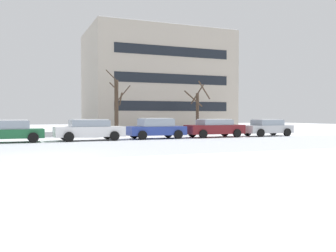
{
  "coord_description": "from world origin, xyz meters",
  "views": [
    {
      "loc": [
        -1.09,
        -15.62,
        1.65
      ],
      "look_at": [
        7.56,
        5.83,
        1.03
      ],
      "focal_mm": 39.9,
      "sensor_mm": 36.0,
      "label": 1
    }
  ],
  "objects_px": {
    "parked_car_blue": "(156,128)",
    "parked_car_silver": "(267,127)",
    "parked_car_maroon": "(214,128)",
    "parked_car_green": "(11,131)",
    "parked_car_white": "(89,129)"
  },
  "relations": [
    {
      "from": "parked_car_green",
      "to": "parked_car_maroon",
      "type": "xyz_separation_m",
      "value": [
        14.6,
        0.36,
        0.02
      ]
    },
    {
      "from": "parked_car_white",
      "to": "parked_car_maroon",
      "type": "xyz_separation_m",
      "value": [
        9.74,
        0.25,
        -0.01
      ]
    },
    {
      "from": "parked_car_green",
      "to": "parked_car_white",
      "type": "height_order",
      "value": "parked_car_white"
    },
    {
      "from": "parked_car_silver",
      "to": "parked_car_white",
      "type": "bearing_deg",
      "value": -179.49
    },
    {
      "from": "parked_car_maroon",
      "to": "parked_car_silver",
      "type": "bearing_deg",
      "value": -1.44
    },
    {
      "from": "parked_car_blue",
      "to": "parked_car_silver",
      "type": "xyz_separation_m",
      "value": [
        9.74,
        -0.08,
        -0.05
      ]
    },
    {
      "from": "parked_car_maroon",
      "to": "parked_car_silver",
      "type": "xyz_separation_m",
      "value": [
        4.87,
        -0.12,
        -0.02
      ]
    },
    {
      "from": "parked_car_maroon",
      "to": "parked_car_blue",
      "type": "bearing_deg",
      "value": -179.55
    },
    {
      "from": "parked_car_green",
      "to": "parked_car_silver",
      "type": "height_order",
      "value": "parked_car_green"
    },
    {
      "from": "parked_car_blue",
      "to": "parked_car_maroon",
      "type": "bearing_deg",
      "value": 0.45
    },
    {
      "from": "parked_car_blue",
      "to": "parked_car_maroon",
      "type": "xyz_separation_m",
      "value": [
        4.87,
        0.04,
        -0.02
      ]
    },
    {
      "from": "parked_car_blue",
      "to": "parked_car_white",
      "type": "bearing_deg",
      "value": -177.48
    },
    {
      "from": "parked_car_blue",
      "to": "parked_car_silver",
      "type": "bearing_deg",
      "value": -0.49
    },
    {
      "from": "parked_car_maroon",
      "to": "parked_car_silver",
      "type": "distance_m",
      "value": 4.87
    },
    {
      "from": "parked_car_green",
      "to": "parked_car_maroon",
      "type": "bearing_deg",
      "value": 1.42
    }
  ]
}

